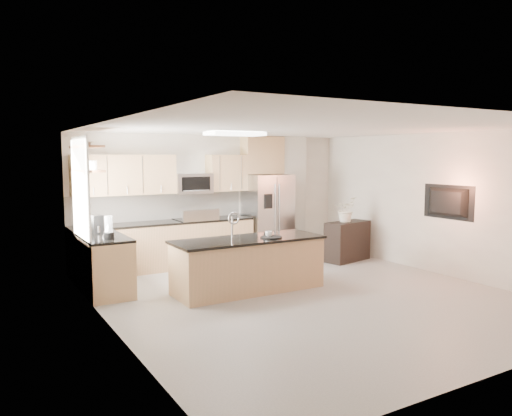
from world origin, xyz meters
TOP-DOWN VIEW (x-y plane):
  - floor at (0.00, 0.00)m, footprint 6.50×6.50m
  - ceiling at (0.00, 0.00)m, footprint 6.00×6.50m
  - wall_back at (0.00, 3.25)m, footprint 6.00×0.02m
  - wall_front at (0.00, -3.25)m, footprint 6.00×0.02m
  - wall_left at (-3.00, 0.00)m, footprint 0.02×6.50m
  - wall_right at (3.00, 0.00)m, footprint 0.02×6.50m
  - back_counter at (-1.23, 2.93)m, footprint 3.55×0.66m
  - left_counter at (-2.67, 1.85)m, footprint 0.66×1.50m
  - range at (-0.60, 2.92)m, footprint 0.76×0.64m
  - upper_cabinets at (-1.30, 3.09)m, footprint 3.50×0.33m
  - microwave at (-0.60, 3.04)m, footprint 0.76×0.40m
  - refrigerator at (1.06, 2.87)m, footprint 0.92×0.78m
  - partition_column at (1.82, 3.10)m, footprint 0.60×0.30m
  - window at (-2.98, 1.85)m, footprint 0.04×1.15m
  - shelf_lower at (-2.85, 1.95)m, footprint 0.30×1.20m
  - shelf_upper at (-2.85, 1.95)m, footprint 0.30×1.20m
  - ceiling_fixture at (-0.40, 1.60)m, footprint 1.00×0.50m
  - island at (-0.62, 0.74)m, footprint 2.48×0.90m
  - credenza at (2.30, 1.71)m, footprint 1.09×0.64m
  - cup at (-0.27, 0.67)m, footprint 0.16×0.16m
  - platter at (-0.28, 0.58)m, footprint 0.37×0.37m
  - blender at (-2.68, 1.40)m, footprint 0.15×0.15m
  - kettle at (-2.62, 1.62)m, footprint 0.20×0.20m
  - coffee_maker at (-2.69, 2.08)m, footprint 0.18×0.21m
  - bowl at (-2.85, 2.19)m, footprint 0.47×0.47m
  - flower_vase at (2.23, 1.72)m, footprint 0.89×0.84m
  - television at (2.91, -0.20)m, footprint 0.14×1.08m

SIDE VIEW (x-z plane):
  - floor at x=0.00m, z-range 0.00..0.00m
  - credenza at x=2.30m, z-range 0.00..0.82m
  - island at x=-0.62m, z-range -0.21..1.07m
  - left_counter at x=-2.67m, z-range 0.00..0.92m
  - back_counter at x=-1.23m, z-range -0.25..1.19m
  - range at x=-0.60m, z-range -0.10..1.04m
  - platter at x=-0.28m, z-range 0.86..0.88m
  - refrigerator at x=1.06m, z-range 0.00..1.78m
  - cup at x=-0.27m, z-range 0.86..0.96m
  - kettle at x=-2.62m, z-range 0.91..1.16m
  - coffee_maker at x=-2.69m, z-range 0.91..1.21m
  - blender at x=-2.68m, z-range 0.90..1.25m
  - flower_vase at x=2.23m, z-range 0.82..1.59m
  - wall_back at x=0.00m, z-range 0.00..2.60m
  - wall_front at x=0.00m, z-range 0.00..2.60m
  - wall_left at x=-3.00m, z-range 0.00..2.60m
  - wall_right at x=3.00m, z-range 0.00..2.60m
  - partition_column at x=1.82m, z-range 0.00..2.60m
  - television at x=2.91m, z-range 1.04..1.66m
  - microwave at x=-0.60m, z-range 1.43..1.83m
  - window at x=-2.98m, z-range 0.83..2.47m
  - upper_cabinets at x=-1.30m, z-range 1.45..2.20m
  - shelf_lower at x=-2.85m, z-range 1.93..1.97m
  - shelf_upper at x=-2.85m, z-range 2.30..2.34m
  - bowl at x=-2.85m, z-range 2.34..2.43m
  - ceiling_fixture at x=-0.40m, z-range 2.53..2.59m
  - ceiling at x=0.00m, z-range 2.59..2.61m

